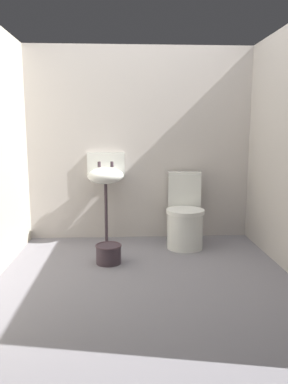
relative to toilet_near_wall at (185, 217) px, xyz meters
name	(u,v)px	position (x,y,z in m)	size (l,w,h in m)	color
ground_plane	(146,285)	(-0.47, -0.94, -0.36)	(2.92, 2.98, 0.08)	slate
wall_back	(139,144)	(-0.47, 0.40, 0.76)	(2.92, 0.10, 2.16)	beige
toilet_near_wall	(185,217)	(0.00, 0.00, 0.00)	(0.44, 0.63, 0.78)	white
sink	(106,175)	(-0.85, 0.19, 0.43)	(0.42, 0.35, 0.99)	#3D2F37
bucket	(109,253)	(-0.80, -0.50, -0.23)	(0.25, 0.25, 0.18)	#3D2F37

